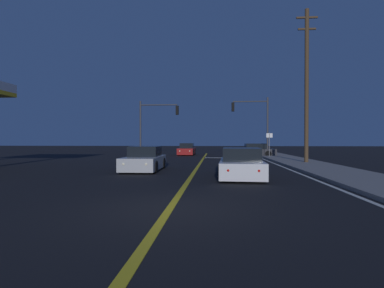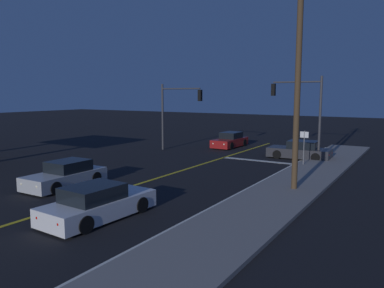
% 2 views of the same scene
% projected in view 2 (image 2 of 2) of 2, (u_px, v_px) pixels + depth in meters
% --- Properties ---
extents(sidewalk_right, '(3.20, 41.84, 0.15)m').
position_uv_depth(sidewalk_right, '(267.00, 203.00, 16.32)').
color(sidewalk_right, gray).
rests_on(sidewalk_right, ground).
extents(lane_line_center, '(0.20, 39.52, 0.01)m').
position_uv_depth(lane_line_center, '(138.00, 184.00, 20.09)').
color(lane_line_center, gold).
rests_on(lane_line_center, ground).
extents(lane_line_edge_right, '(0.16, 39.52, 0.01)m').
position_uv_depth(lane_line_edge_right, '(228.00, 199.00, 17.30)').
color(lane_line_edge_right, silver).
rests_on(lane_line_edge_right, ground).
extents(stop_bar, '(5.59, 0.50, 0.01)m').
position_uv_depth(stop_bar, '(259.00, 161.00, 27.16)').
color(stop_bar, silver).
rests_on(stop_bar, ground).
extents(car_far_approaching_silver, '(1.97, 4.33, 1.34)m').
position_uv_depth(car_far_approaching_silver, '(66.00, 176.00, 19.54)').
color(car_far_approaching_silver, '#B2B5BA').
rests_on(car_far_approaching_silver, ground).
extents(car_parked_curb_charcoal, '(4.57, 2.11, 1.34)m').
position_uv_depth(car_parked_curb_charcoal, '(300.00, 151.00, 28.04)').
color(car_parked_curb_charcoal, '#2D2D33').
rests_on(car_parked_curb_charcoal, ground).
extents(car_side_waiting_red, '(1.86, 4.35, 1.34)m').
position_uv_depth(car_side_waiting_red, '(230.00, 141.00, 34.16)').
color(car_side_waiting_red, maroon).
rests_on(car_side_waiting_red, ground).
extents(car_lead_oncoming_white, '(2.14, 4.70, 1.34)m').
position_uv_depth(car_lead_oncoming_white, '(98.00, 204.00, 14.53)').
color(car_lead_oncoming_white, silver).
rests_on(car_lead_oncoming_white, ground).
extents(traffic_signal_near_right, '(3.73, 0.28, 6.03)m').
position_uv_depth(traffic_signal_near_right, '(302.00, 105.00, 27.36)').
color(traffic_signal_near_right, '#38383D').
rests_on(traffic_signal_near_right, ground).
extents(traffic_signal_far_left, '(3.94, 0.28, 5.60)m').
position_uv_depth(traffic_signal_far_left, '(176.00, 106.00, 31.48)').
color(traffic_signal_far_left, '#38383D').
rests_on(traffic_signal_far_left, ground).
extents(utility_pole_right, '(1.46, 0.29, 10.87)m').
position_uv_depth(utility_pole_right, '(298.00, 76.00, 17.91)').
color(utility_pole_right, '#4C3823').
rests_on(utility_pole_right, ground).
extents(street_sign_corner, '(0.56, 0.07, 2.37)m').
position_uv_depth(street_sign_corner, '(304.00, 143.00, 24.80)').
color(street_sign_corner, slate).
rests_on(street_sign_corner, ground).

